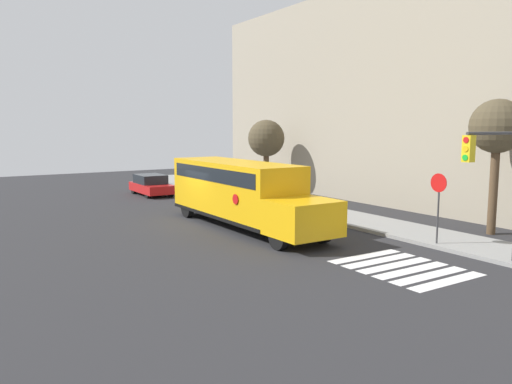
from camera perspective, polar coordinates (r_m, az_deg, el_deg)
ground_plane at (r=24.79m, az=-6.21°, el=-3.39°), size 60.00×60.00×0.00m
sidewalk_strip at (r=28.21m, az=5.70°, el=-1.90°), size 44.00×3.00×0.15m
building_backdrop at (r=32.34m, az=15.10°, el=10.62°), size 32.00×4.00×13.14m
crosswalk_stripes at (r=17.43m, az=16.45°, el=-8.29°), size 4.00×3.20×0.01m
school_bus at (r=23.22m, az=-1.81°, el=0.22°), size 10.61×2.57×3.02m
parked_car at (r=34.92m, az=-11.88°, el=0.80°), size 4.13×1.85×1.39m
stop_sign at (r=20.39m, az=20.11°, el=-0.70°), size 0.72×0.10×2.88m
traffic_light at (r=17.72m, az=26.24°, el=1.80°), size 0.28×3.08×4.70m
tree_near_sidewalk at (r=23.65m, az=25.85°, el=6.52°), size 2.30×2.30×5.83m
tree_far_sidewalk at (r=35.06m, az=1.18°, el=6.06°), size 2.56×2.56×5.14m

